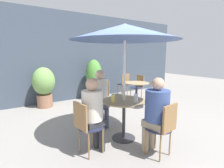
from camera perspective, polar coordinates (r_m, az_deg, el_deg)
The scene contains 19 objects.
ground_plane at distance 3.61m, azimuth 6.96°, elevation -16.56°, with size 20.00×20.00×0.00m, color gray.
storefront_wall at distance 6.22m, azimuth -13.91°, elevation 8.55°, with size 10.00×0.06×3.00m.
cafe_table_near at distance 3.31m, azimuth 3.91°, elevation -8.28°, with size 0.81×0.81×0.75m.
cafe_table_far at distance 5.34m, azimuth 8.05°, elevation -1.66°, with size 0.74×0.74×0.75m.
bistro_chair_0 at distance 3.93m, azimuth -5.01°, elevation -6.03°, with size 0.42×0.43×0.87m.
bistro_chair_1 at distance 2.81m, azimuth -8.58°, elevation -12.62°, with size 0.43×0.42×0.87m.
bistro_chair_2 at distance 2.83m, azimuth 16.56°, elevation -12.77°, with size 0.42×0.43×0.87m.
bistro_chair_3 at distance 4.83m, azimuth -3.35°, elevation -3.03°, with size 0.47×0.46×0.87m.
bistro_chair_4 at distance 6.21m, azimuth 8.54°, elevation -0.27°, with size 0.42×0.42×0.87m.
bistro_chair_5 at distance 6.70m, azimuth 3.92°, elevation 0.54°, with size 0.42×0.42×0.87m.
seated_person_0 at distance 3.77m, azimuth -3.73°, elevation -3.25°, with size 0.33×0.36×1.27m.
seated_person_1 at distance 2.82m, azimuth -6.17°, elevation -8.10°, with size 0.36×0.33×1.24m.
seated_person_2 at distance 2.84m, azimuth 14.19°, elevation -8.26°, with size 0.37×0.40×1.25m.
beer_glass_0 at distance 3.09m, azimuth 0.38°, elevation -4.79°, with size 0.07×0.07×0.14m.
beer_glass_1 at distance 3.11m, azimuth 7.80°, elevation -4.64°, with size 0.07×0.07×0.16m.
beer_glass_2 at distance 3.48m, azimuth 3.86°, elevation -2.69°, with size 0.06×0.06×0.20m.
potted_plant_0 at distance 5.63m, azimuth -21.35°, elevation -0.21°, with size 0.66×0.66×1.21m.
potted_plant_1 at distance 6.15m, azimuth -5.90°, elevation 2.11°, with size 0.57×0.57×1.41m.
umbrella at distance 3.17m, azimuth 4.21°, elevation 16.46°, with size 1.91×1.91×2.11m.
Camera 1 is at (-2.14, -2.44, 1.59)m, focal length 28.00 mm.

